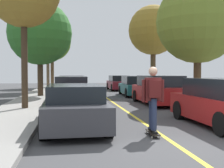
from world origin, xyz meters
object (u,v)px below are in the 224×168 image
parked_car_right_nearest (223,103)px  skateboarder (153,95)px  skateboard (153,132)px  parked_car_left_nearest (74,106)px  parked_car_right_farthest (119,83)px  parked_car_left_far (71,86)px  parked_car_right_far (135,86)px  street_tree_left_far (48,32)px  street_tree_left_farthest (52,42)px  street_tree_right_near (153,30)px  parked_car_left_near (72,91)px  street_tree_right_nearest (198,22)px  street_tree_left_near (40,33)px  parked_car_right_near (160,90)px

parked_car_right_nearest → skateboarder: (-2.49, -1.02, 0.33)m
skateboard → skateboarder: bearing=-93.7°
parked_car_left_nearest → parked_car_right_farthest: parked_car_right_farthest is taller
parked_car_left_far → skateboard: bearing=-81.4°
parked_car_right_far → skateboard: (-2.49, -12.83, -0.59)m
parked_car_left_far → street_tree_left_far: bearing=109.3°
street_tree_left_farthest → skateboard: (4.00, -25.52, -4.92)m
parked_car_right_far → street_tree_right_near: street_tree_right_near is taller
parked_car_right_nearest → parked_car_right_far: bearing=90.0°
parked_car_left_near → street_tree_right_nearest: (6.49, -0.66, 3.55)m
parked_car_left_nearest → street_tree_right_nearest: size_ratio=0.67×
street_tree_left_farthest → skateboard: 26.30m
parked_car_right_far → street_tree_left_near: size_ratio=0.75×
parked_car_right_nearest → street_tree_right_nearest: bearing=71.9°
street_tree_right_near → skateboard: (-4.49, -15.19, -4.90)m
street_tree_left_near → street_tree_left_farthest: street_tree_left_farthest is taller
parked_car_right_near → street_tree_right_near: (2.00, 7.99, 4.26)m
street_tree_left_near → street_tree_left_far: bearing=90.0°
street_tree_left_near → parked_car_left_near: bearing=-65.1°
parked_car_right_far → skateboarder: skateboarder is taller
parked_car_left_near → parked_car_right_farthest: size_ratio=0.99×
parked_car_right_farthest → parked_car_right_far: bearing=-90.0°
parked_car_left_nearest → skateboarder: 2.44m
street_tree_left_far → street_tree_right_nearest: (8.49, -11.85, -0.93)m
parked_car_right_nearest → parked_car_right_far: size_ratio=0.92×
street_tree_right_nearest → parked_car_left_far: bearing=136.6°
street_tree_right_near → skateboarder: street_tree_right_near is taller
street_tree_left_near → street_tree_right_nearest: size_ratio=0.97×
skateboard → parked_car_right_far: bearing=79.0°
street_tree_left_near → skateboarder: (4.00, -12.10, -3.13)m
parked_car_right_near → parked_car_right_farthest: bearing=90.0°
parked_car_left_near → street_tree_left_near: bearing=114.9°
parked_car_right_farthest → skateboarder: size_ratio=2.78×
parked_car_left_near → skateboard: parked_car_left_near is taller
parked_car_right_farthest → skateboard: size_ratio=5.47×
parked_car_left_far → street_tree_left_farthest: street_tree_left_farthest is taller
street_tree_left_far → street_tree_left_farthest: bearing=90.0°
street_tree_left_farthest → parked_car_left_nearest: bearing=-85.3°
parked_car_left_far → street_tree_left_near: street_tree_left_near is taller
parked_car_left_nearest → street_tree_left_far: 18.31m
street_tree_left_farthest → skateboarder: street_tree_left_farthest is taller
skateboard → skateboarder: (-0.00, -0.03, 0.97)m
street_tree_right_nearest → street_tree_left_near: bearing=149.7°
parked_car_left_far → parked_car_right_near: size_ratio=0.99×
parked_car_left_near → street_tree_left_farthest: size_ratio=0.66×
street_tree_left_near → skateboarder: size_ratio=3.64×
parked_car_right_farthest → street_tree_left_farthest: street_tree_left_farthest is taller
street_tree_left_far → street_tree_right_near: street_tree_left_far is taller
parked_car_right_near → skateboarder: 7.65m
skateboard → street_tree_left_near: bearing=108.3°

